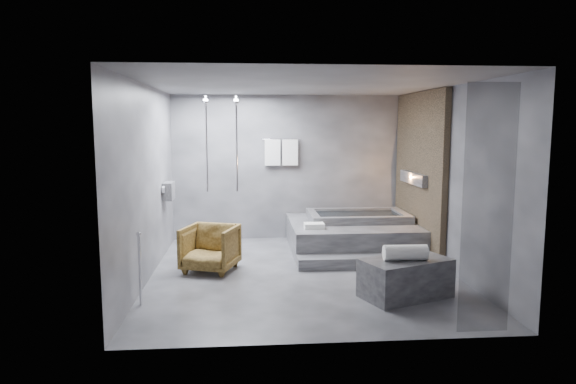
{
  "coord_description": "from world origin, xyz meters",
  "views": [
    {
      "loc": [
        -0.83,
        -7.47,
        2.22
      ],
      "look_at": [
        -0.19,
        0.3,
        1.2
      ],
      "focal_mm": 32.0,
      "sensor_mm": 36.0,
      "label": 1
    }
  ],
  "objects": [
    {
      "name": "tub_deck",
      "position": [
        1.05,
        1.45,
        0.25
      ],
      "size": [
        2.2,
        2.0,
        0.5
      ],
      "primitive_type": "cube",
      "color": "#38383B",
      "rests_on": "ground"
    },
    {
      "name": "concrete_bench",
      "position": [
        1.22,
        -1.17,
        0.25
      ],
      "size": [
        1.27,
        0.99,
        0.51
      ],
      "primitive_type": "cube",
      "rotation": [
        0.0,
        0.0,
        0.38
      ],
      "color": "#2D2D2F",
      "rests_on": "ground"
    },
    {
      "name": "room",
      "position": [
        0.4,
        0.24,
        1.73
      ],
      "size": [
        5.0,
        5.04,
        2.82
      ],
      "color": "#333335",
      "rests_on": "ground"
    },
    {
      "name": "driftwood_chair",
      "position": [
        -1.39,
        0.27,
        0.35
      ],
      "size": [
        0.96,
        0.98,
        0.71
      ],
      "primitive_type": "imported",
      "rotation": [
        0.0,
        0.0,
        -0.32
      ],
      "color": "#402D10",
      "rests_on": "ground"
    },
    {
      "name": "rolled_towel",
      "position": [
        1.19,
        -1.22,
        0.61
      ],
      "size": [
        0.56,
        0.21,
        0.2
      ],
      "primitive_type": "cylinder",
      "rotation": [
        0.0,
        1.57,
        -0.02
      ],
      "color": "white",
      "rests_on": "concrete_bench"
    },
    {
      "name": "deck_towel",
      "position": [
        0.3,
        0.93,
        0.54
      ],
      "size": [
        0.33,
        0.24,
        0.09
      ],
      "primitive_type": "cube",
      "rotation": [
        0.0,
        0.0,
        -0.0
      ],
      "color": "white",
      "rests_on": "tub_deck"
    },
    {
      "name": "tub_step",
      "position": [
        1.05,
        0.27,
        0.09
      ],
      "size": [
        2.2,
        0.36,
        0.18
      ],
      "primitive_type": "cube",
      "color": "#38383B",
      "rests_on": "ground"
    }
  ]
}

